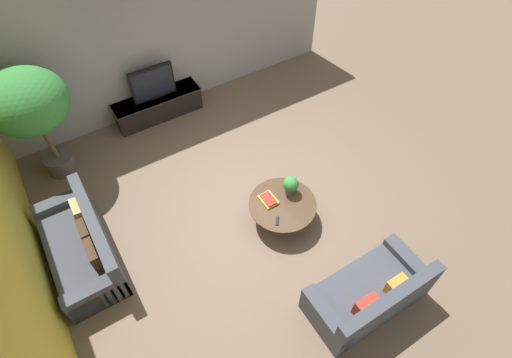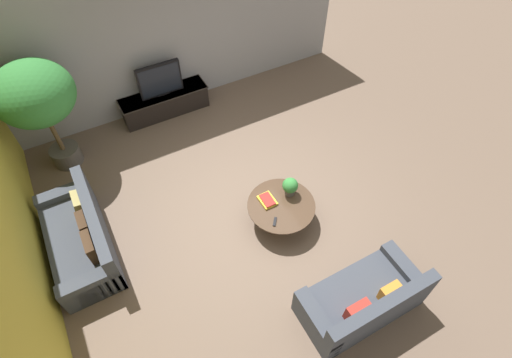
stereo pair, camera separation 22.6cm
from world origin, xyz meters
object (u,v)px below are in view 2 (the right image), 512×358
Objects in this scene: media_console at (165,103)px; potted_plant_tabletop at (290,186)px; television at (160,80)px; potted_palm_tall at (36,97)px; couch_by_wall at (82,239)px; couch_near_entry at (363,301)px; coffee_table at (281,209)px.

potted_plant_tabletop is (0.94, -3.31, 0.34)m from media_console.
potted_plant_tabletop is at bearing -74.17° from television.
potted_plant_tabletop reaches higher than media_console.
television is at bearing 11.92° from potted_palm_tall.
couch_by_wall is 4.22m from couch_near_entry.
couch_by_wall is 1.14× the size of couch_near_entry.
potted_palm_tall is at bearing 175.70° from couch_by_wall.
media_console is 3.52m from coffee_table.
potted_plant_tabletop is at bearing -43.48° from potted_palm_tall.
media_console is 2.47m from potted_palm_tall.
couch_by_wall is 2.37m from potted_palm_tall.
potted_palm_tall is 6.23× the size of potted_plant_tabletop.
coffee_table is 0.41m from potted_plant_tabletop.
potted_palm_tall reaches higher than media_console.
potted_palm_tall reaches higher than potted_plant_tabletop.
couch_by_wall and couch_near_entry have the same top height.
couch_near_entry is (0.20, -1.84, -0.00)m from coffee_table.
television is (-0.00, -0.00, 0.56)m from media_console.
couch_near_entry reaches higher than media_console.
television reaches higher than potted_plant_tabletop.
potted_plant_tabletop is at bearing 29.88° from coffee_table.
potted_palm_tall is at bearing -58.32° from couch_near_entry.
television reaches higher than media_console.
television is 3.45m from potted_plant_tabletop.
coffee_table is at bearing -150.12° from potted_plant_tabletop.
television reaches higher than coffee_table.
couch_near_entry is (3.14, -2.81, -0.01)m from couch_by_wall.
coffee_table is at bearing -83.91° from couch_near_entry.
potted_plant_tabletop is (0.23, 0.13, 0.31)m from coffee_table.
media_console is 1.63× the size of coffee_table.
coffee_table is 0.65× the size of couch_near_entry.
couch_by_wall is at bearing -132.17° from television.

